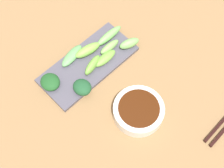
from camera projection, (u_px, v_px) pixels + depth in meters
The scene contains 12 objects.
tabletop at pixel (113, 89), 0.94m from camera, with size 2.10×2.10×0.02m, color olive.
sauce_bowl at pixel (138, 111), 0.88m from camera, with size 0.14×0.14×0.04m.
serving_plate at pixel (88, 65), 0.96m from camera, with size 0.13×0.30×0.01m, color #494854.
broccoli_stalk_0 at pixel (105, 58), 0.95m from camera, with size 0.03×0.08×0.02m, color #6AA43E.
broccoli_leafy_1 at pixel (82, 87), 0.90m from camera, with size 0.06×0.05×0.03m, color #1C4B29.
broccoli_stalk_2 at pixel (88, 50), 0.96m from camera, with size 0.03×0.08×0.03m, color #76B544.
broccoli_leafy_3 at pixel (50, 82), 0.91m from camera, with size 0.06×0.05×0.03m, color #1B4D21.
broccoli_stalk_4 at pixel (92, 66), 0.93m from camera, with size 0.02×0.07×0.03m, color #6AA73E.
broccoli_stalk_5 at pixel (109, 36), 0.98m from camera, with size 0.02×0.10×0.03m, color #70B95A.
broccoli_stalk_6 at pixel (129, 43), 0.97m from camera, with size 0.03×0.06×0.03m, color #73B35B.
broccoli_stalk_7 at pixel (110, 47), 0.97m from camera, with size 0.02×0.07×0.02m, color #77A956.
broccoli_stalk_8 at pixel (72, 56), 0.95m from camera, with size 0.03×0.09×0.02m, color #5E9E5A.
Camera 1 is at (-0.29, 0.29, 0.85)m, focal length 51.66 mm.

